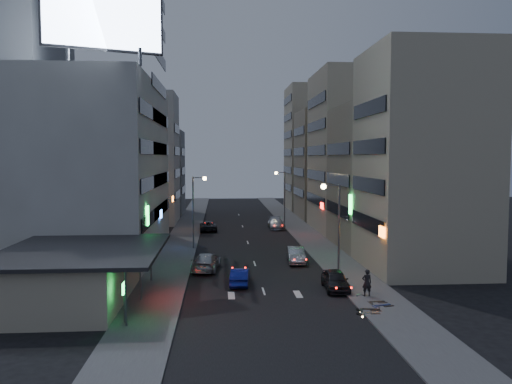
{
  "coord_description": "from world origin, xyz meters",
  "views": [
    {
      "loc": [
        -3.29,
        -33.48,
        10.3
      ],
      "look_at": [
        0.53,
        19.53,
        6.56
      ],
      "focal_mm": 35.0,
      "sensor_mm": 36.0,
      "label": 1
    }
  ],
  "objects": [
    {
      "name": "parked_car_right_near",
      "position": [
        5.6,
        4.1,
        0.76
      ],
      "size": [
        2.0,
        4.55,
        1.52
      ],
      "primitive_type": "imported",
      "rotation": [
        0.0,
        0.0,
        -0.05
      ],
      "color": "black",
      "rests_on": "ground"
    },
    {
      "name": "white_building",
      "position": [
        -17.0,
        20.0,
        9.0
      ],
      "size": [
        14.0,
        24.0,
        18.0
      ],
      "primitive_type": "cube",
      "color": "#BABAB5",
      "rests_on": "ground"
    },
    {
      "name": "billboard",
      "position": [
        -12.99,
        9.97,
        21.66
      ],
      "size": [
        9.52,
        3.75,
        6.2
      ],
      "rotation": [
        0.0,
        0.0,
        0.35
      ],
      "color": "#595B60",
      "rests_on": "white_building"
    },
    {
      "name": "parked_car_right_mid",
      "position": [
        4.04,
        14.13,
        0.75
      ],
      "size": [
        1.86,
        4.64,
        1.5
      ],
      "primitive_type": "imported",
      "rotation": [
        0.0,
        0.0,
        -0.06
      ],
      "color": "#A3A7AB",
      "rests_on": "ground"
    },
    {
      "name": "shophouse_mid",
      "position": [
        15.5,
        22.0,
        8.0
      ],
      "size": [
        11.0,
        12.0,
        16.0
      ],
      "primitive_type": "cube",
      "color": "gray",
      "rests_on": "ground"
    },
    {
      "name": "far_right_a",
      "position": [
        15.5,
        50.0,
        9.0
      ],
      "size": [
        11.0,
        12.0,
        18.0
      ],
      "primitive_type": "cube",
      "color": "gray",
      "rests_on": "ground"
    },
    {
      "name": "scooter_silver_a",
      "position": [
        7.02,
        -1.97,
        0.66
      ],
      "size": [
        0.68,
        1.81,
        1.09
      ],
      "primitive_type": null,
      "rotation": [
        0.0,
        0.0,
        1.62
      ],
      "color": "#ADB0B5",
      "rests_on": "sidewalk_right"
    },
    {
      "name": "grey_tower",
      "position": [
        -26.0,
        23.0,
        17.0
      ],
      "size": [
        10.0,
        14.0,
        34.0
      ],
      "primitive_type": "cube",
      "color": "slate",
      "rests_on": "ground"
    },
    {
      "name": "far_left_a",
      "position": [
        -15.5,
        45.0,
        10.0
      ],
      "size": [
        11.0,
        10.0,
        20.0
      ],
      "primitive_type": "cube",
      "color": "#BABAB5",
      "rests_on": "ground"
    },
    {
      "name": "street_lamp_left",
      "position": [
        -5.9,
        22.0,
        5.36
      ],
      "size": [
        1.6,
        0.44,
        8.02
      ],
      "color": "#595B60",
      "rests_on": "sidewalk_left"
    },
    {
      "name": "sidewalk_right",
      "position": [
        8.0,
        30.0,
        0.06
      ],
      "size": [
        4.0,
        120.0,
        0.12
      ],
      "primitive_type": "cube",
      "color": "#4C4C4F",
      "rests_on": "ground"
    },
    {
      "name": "sidewalk_left",
      "position": [
        -8.0,
        30.0,
        0.06
      ],
      "size": [
        4.0,
        120.0,
        0.12
      ],
      "primitive_type": "cube",
      "color": "#4C4C4F",
      "rests_on": "ground"
    },
    {
      "name": "food_court",
      "position": [
        -13.9,
        2.0,
        1.98
      ],
      "size": [
        11.0,
        13.0,
        3.88
      ],
      "color": "tan",
      "rests_on": "ground"
    },
    {
      "name": "scooter_silver_b",
      "position": [
        7.67,
        2.36,
        0.62
      ],
      "size": [
        0.66,
        1.67,
        1.0
      ],
      "primitive_type": null,
      "rotation": [
        0.0,
        0.0,
        1.64
      ],
      "color": "#A8A9B0",
      "rests_on": "sidewalk_right"
    },
    {
      "name": "parked_car_right_far",
      "position": [
        4.71,
        37.2,
        0.77
      ],
      "size": [
        2.19,
        5.31,
        1.54
      ],
      "primitive_type": "imported",
      "rotation": [
        0.0,
        0.0,
        0.01
      ],
      "color": "#AFB2B8",
      "rests_on": "ground"
    },
    {
      "name": "person",
      "position": [
        7.4,
        1.78,
        1.11
      ],
      "size": [
        0.74,
        0.5,
        1.98
      ],
      "primitive_type": "imported",
      "rotation": [
        0.0,
        0.0,
        3.18
      ],
      "color": "black",
      "rests_on": "sidewalk_right"
    },
    {
      "name": "road_car_blue",
      "position": [
        -1.73,
        6.15,
        0.67
      ],
      "size": [
        1.81,
        4.21,
        1.35
      ],
      "primitive_type": "imported",
      "rotation": [
        0.0,
        0.0,
        3.05
      ],
      "color": "navy",
      "rests_on": "ground"
    },
    {
      "name": "ground",
      "position": [
        0.0,
        0.0,
        0.0
      ],
      "size": [
        180.0,
        180.0,
        0.0
      ],
      "primitive_type": "plane",
      "color": "black",
      "rests_on": "ground"
    },
    {
      "name": "street_lamp_right_far",
      "position": [
        5.9,
        40.0,
        5.36
      ],
      "size": [
        1.6,
        0.44,
        8.02
      ],
      "color": "#595B60",
      "rests_on": "sidewalk_right"
    },
    {
      "name": "shophouse_far",
      "position": [
        15.0,
        35.0,
        11.0
      ],
      "size": [
        10.0,
        14.0,
        22.0
      ],
      "primitive_type": "cube",
      "color": "tan",
      "rests_on": "ground"
    },
    {
      "name": "shophouse_near",
      "position": [
        15.0,
        10.5,
        10.0
      ],
      "size": [
        10.0,
        11.0,
        20.0
      ],
      "primitive_type": "cube",
      "color": "tan",
      "rests_on": "ground"
    },
    {
      "name": "parked_car_left",
      "position": [
        -4.98,
        35.82,
        0.7
      ],
      "size": [
        2.56,
        5.13,
        1.4
      ],
      "primitive_type": "imported",
      "rotation": [
        0.0,
        0.0,
        3.19
      ],
      "color": "#292A2F",
      "rests_on": "ground"
    },
    {
      "name": "road_car_silver",
      "position": [
        -4.58,
        11.48,
        0.78
      ],
      "size": [
        2.87,
        5.62,
        1.56
      ],
      "primitive_type": "imported",
      "rotation": [
        0.0,
        0.0,
        3.01
      ],
      "color": "#ACAFB5",
      "rests_on": "ground"
    },
    {
      "name": "scooter_black_a",
      "position": [
        7.36,
        -1.39,
        0.72
      ],
      "size": [
        1.0,
        2.04,
        1.2
      ],
      "primitive_type": null,
      "rotation": [
        0.0,
        0.0,
        1.38
      ],
      "color": "black",
      "rests_on": "sidewalk_right"
    },
    {
      "name": "far_right_b",
      "position": [
        16.0,
        64.0,
        12.0
      ],
      "size": [
        12.0,
        12.0,
        24.0
      ],
      "primitive_type": "cube",
      "color": "tan",
      "rests_on": "ground"
    },
    {
      "name": "scooter_blue",
      "position": [
        8.37,
        -0.3,
        0.75
      ],
      "size": [
        1.2,
        2.17,
        1.26
      ],
      "primitive_type": null,
      "rotation": [
        0.0,
        0.0,
        1.83
      ],
      "color": "navy",
      "rests_on": "sidewalk_right"
    },
    {
      "name": "street_lamp_right_near",
      "position": [
        5.9,
        6.0,
        5.36
      ],
      "size": [
        1.6,
        0.44,
        8.02
      ],
      "color": "#595B60",
      "rests_on": "sidewalk_right"
    },
    {
      "name": "far_left_b",
      "position": [
        -16.0,
        58.0,
        7.5
      ],
      "size": [
        12.0,
        10.0,
        15.0
      ],
      "primitive_type": "cube",
      "color": "slate",
      "rests_on": "ground"
    },
    {
      "name": "scooter_black_b",
      "position": [
        8.28,
        0.49,
        0.69
      ],
      "size": [
        0.82,
        1.92,
        1.14
      ],
      "primitive_type": null,
      "rotation": [
        0.0,
        0.0,
        1.68
      ],
      "color": "black",
      "rests_on": "sidewalk_right"
    }
  ]
}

